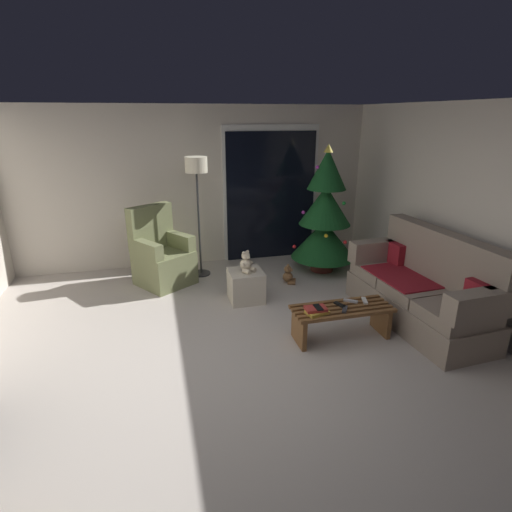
# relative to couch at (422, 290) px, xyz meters

# --- Properties ---
(ground_plane) EXTENTS (7.00, 7.00, 0.00)m
(ground_plane) POSITION_rel_couch_xyz_m (-2.32, -0.30, -0.40)
(ground_plane) COLOR #BCB2A8
(wall_back) EXTENTS (5.72, 0.12, 2.50)m
(wall_back) POSITION_rel_couch_xyz_m (-2.32, 2.76, 0.85)
(wall_back) COLOR beige
(wall_back) RESTS_ON ground
(wall_right) EXTENTS (0.12, 6.00, 2.50)m
(wall_right) POSITION_rel_couch_xyz_m (0.54, -0.30, 0.85)
(wall_right) COLOR beige
(wall_right) RESTS_ON ground
(patio_door_frame) EXTENTS (1.60, 0.02, 2.20)m
(patio_door_frame) POSITION_rel_couch_xyz_m (-1.08, 2.69, 0.70)
(patio_door_frame) COLOR silver
(patio_door_frame) RESTS_ON ground
(patio_door_glass) EXTENTS (1.50, 0.02, 2.10)m
(patio_door_glass) POSITION_rel_couch_xyz_m (-1.08, 2.67, 0.65)
(patio_door_glass) COLOR black
(patio_door_glass) RESTS_ON ground
(couch) EXTENTS (0.90, 1.98, 1.08)m
(couch) POSITION_rel_couch_xyz_m (0.00, 0.00, 0.00)
(couch) COLOR gray
(couch) RESTS_ON ground
(coffee_table) EXTENTS (1.10, 0.40, 0.37)m
(coffee_table) POSITION_rel_couch_xyz_m (-1.09, -0.13, -0.15)
(coffee_table) COLOR brown
(coffee_table) RESTS_ON ground
(remote_silver) EXTENTS (0.15, 0.13, 0.02)m
(remote_silver) POSITION_rel_couch_xyz_m (-0.94, -0.04, -0.02)
(remote_silver) COLOR #ADADB2
(remote_silver) RESTS_ON coffee_table
(remote_white) EXTENTS (0.09, 0.16, 0.02)m
(remote_white) POSITION_rel_couch_xyz_m (-0.78, -0.07, -0.02)
(remote_white) COLOR silver
(remote_white) RESTS_ON coffee_table
(remote_black) EXTENTS (0.09, 0.16, 0.02)m
(remote_black) POSITION_rel_couch_xyz_m (-1.10, -0.10, -0.02)
(remote_black) COLOR black
(remote_black) RESTS_ON coffee_table
(remote_graphite) EXTENTS (0.12, 0.15, 0.02)m
(remote_graphite) POSITION_rel_couch_xyz_m (-1.09, -0.21, -0.02)
(remote_graphite) COLOR #333338
(remote_graphite) RESTS_ON coffee_table
(book_stack) EXTENTS (0.26, 0.20, 0.06)m
(book_stack) POSITION_rel_couch_xyz_m (-1.41, -0.20, 0.00)
(book_stack) COLOR #B79333
(book_stack) RESTS_ON coffee_table
(cell_phone) EXTENTS (0.07, 0.14, 0.01)m
(cell_phone) POSITION_rel_couch_xyz_m (-1.40, -0.20, 0.04)
(cell_phone) COLOR black
(cell_phone) RESTS_ON book_stack
(christmas_tree) EXTENTS (0.99, 0.99, 1.95)m
(christmas_tree) POSITION_rel_couch_xyz_m (-0.47, 1.84, 0.47)
(christmas_tree) COLOR #4C1E19
(christmas_tree) RESTS_ON ground
(armchair) EXTENTS (0.95, 0.95, 1.13)m
(armchair) POSITION_rel_couch_xyz_m (-2.94, 1.94, 0.00)
(armchair) COLOR olive
(armchair) RESTS_ON ground
(floor_lamp) EXTENTS (0.32, 0.32, 1.78)m
(floor_lamp) POSITION_rel_couch_xyz_m (-2.35, 2.14, 1.11)
(floor_lamp) COLOR #2D2D30
(floor_lamp) RESTS_ON ground
(ottoman) EXTENTS (0.44, 0.44, 0.41)m
(ottoman) POSITION_rel_couch_xyz_m (-1.89, 1.07, -0.20)
(ottoman) COLOR beige
(ottoman) RESTS_ON ground
(teddy_bear_cream) EXTENTS (0.21, 0.22, 0.29)m
(teddy_bear_cream) POSITION_rel_couch_xyz_m (-1.88, 1.06, 0.13)
(teddy_bear_cream) COLOR beige
(teddy_bear_cream) RESTS_ON ottoman
(teddy_bear_chestnut_by_tree) EXTENTS (0.21, 0.21, 0.29)m
(teddy_bear_chestnut_by_tree) POSITION_rel_couch_xyz_m (-1.16, 1.47, -0.28)
(teddy_bear_chestnut_by_tree) COLOR brown
(teddy_bear_chestnut_by_tree) RESTS_ON ground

